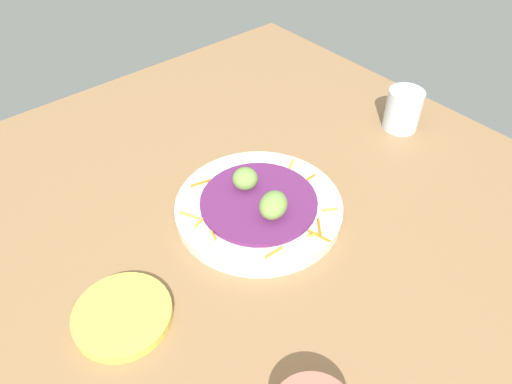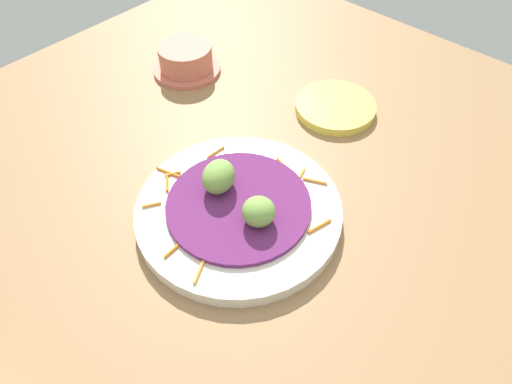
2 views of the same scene
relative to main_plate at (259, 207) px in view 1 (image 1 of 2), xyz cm
name	(u,v)px [view 1 (image 1 of 2)]	position (x,y,z in cm)	size (l,w,h in cm)	color
table_surface	(242,232)	(-4.38, -1.07, -1.97)	(110.00, 110.00, 2.00)	#936D47
main_plate	(259,207)	(0.00, 0.00, 0.00)	(27.12, 27.12, 1.94)	silver
cabbage_bed	(259,202)	(0.00, 0.00, 1.32)	(18.92, 18.92, 0.70)	#60235B
carrot_garnish	(269,212)	(-0.19, -2.66, 1.17)	(22.96, 23.76, 0.40)	orange
guac_scoop_left	(245,179)	(0.37, 3.84, 3.46)	(4.17, 4.18, 3.57)	#759E47
guac_scoop_center	(273,205)	(-0.37, -3.84, 3.65)	(4.20, 5.24, 3.96)	#759E47
side_plate_small	(123,315)	(-26.76, -3.60, -0.26)	(13.15, 13.15, 1.42)	#E0CC4C
water_glass	(403,110)	(37.17, 0.14, 3.07)	(6.89, 6.89, 8.07)	silver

